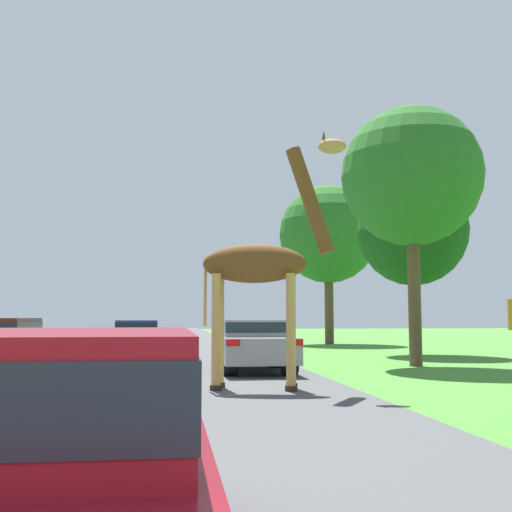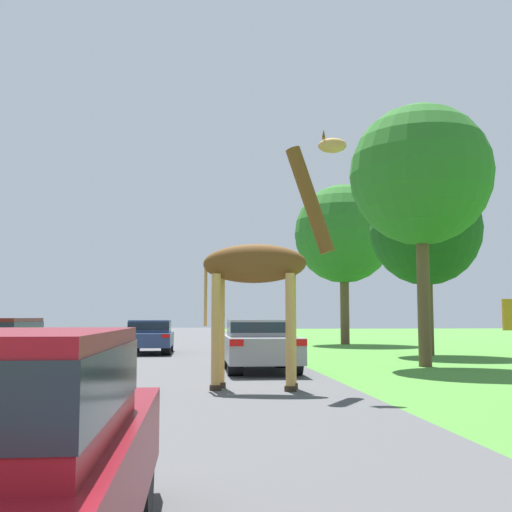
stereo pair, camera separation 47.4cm
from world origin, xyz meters
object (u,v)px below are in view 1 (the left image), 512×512
car_queue_left (137,335)px  tree_left_edge (328,235)px  car_lead_maroon (6,465)px  tree_far_right (413,231)px  giraffe_near_road (264,267)px  tree_mid_field (412,177)px  car_queue_right (254,343)px

car_queue_left → tree_left_edge: 13.34m
car_lead_maroon → tree_left_edge: bearing=73.3°
tree_left_edge → tree_far_right: (0.79, -9.98, -1.15)m
giraffe_near_road → tree_mid_field: size_ratio=0.67×
car_queue_right → car_queue_left: size_ratio=0.94×
car_queue_left → giraffe_near_road: bearing=-76.6°
car_lead_maroon → tree_mid_field: size_ratio=0.59×
car_queue_left → tree_left_edge: size_ratio=0.50×
giraffe_near_road → car_queue_left: giraffe_near_road is taller
giraffe_near_road → tree_mid_field: 8.10m
car_queue_left → tree_mid_field: bearing=-42.3°
car_queue_right → tree_mid_field: 6.92m
tree_left_edge → tree_far_right: size_ratio=1.25×
car_lead_maroon → tree_left_edge: (9.01, 29.98, 5.08)m
car_lead_maroon → tree_far_right: 22.62m
giraffe_near_road → car_queue_left: bearing=-154.5°
giraffe_near_road → car_queue_right: size_ratio=1.29×
giraffe_near_road → tree_far_right: tree_far_right is taller
car_queue_right → tree_left_edge: (6.13, 16.51, 5.08)m
tree_far_right → tree_mid_field: (-2.08, -5.33, 0.87)m
car_queue_right → tree_far_right: (6.92, 6.54, 3.92)m
car_queue_right → tree_left_edge: tree_left_edge is taller
tree_far_right → tree_mid_field: 5.79m
tree_far_right → car_queue_left: bearing=168.1°
tree_left_edge → tree_far_right: 10.07m
giraffe_near_road → car_queue_right: bearing=-172.7°
tree_left_edge → tree_far_right: bearing=-85.5°
tree_mid_field → giraffe_near_road: bearing=-133.9°
tree_left_edge → tree_mid_field: bearing=-94.8°
tree_far_right → giraffe_near_road: bearing=-124.2°
car_queue_right → tree_mid_field: size_ratio=0.52×
tree_far_right → car_queue_right: bearing=-136.6°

